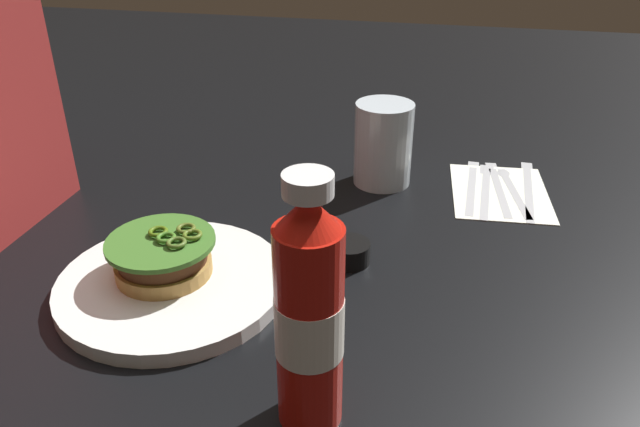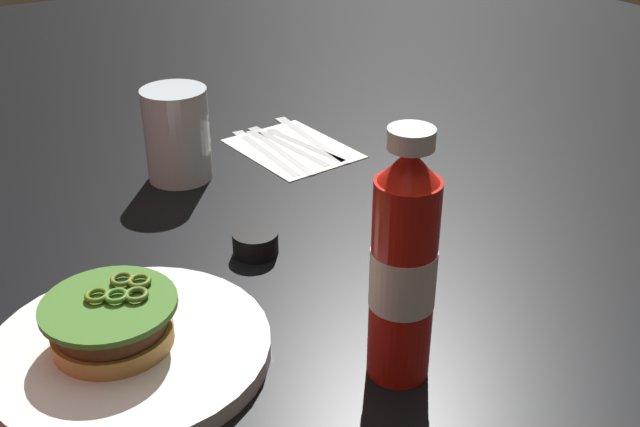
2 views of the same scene
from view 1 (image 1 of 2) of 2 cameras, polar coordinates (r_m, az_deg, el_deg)
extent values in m
plane|color=black|center=(0.77, -0.30, -5.21)|extent=(3.00, 3.00, 0.00)
cylinder|color=white|center=(0.75, -13.54, -6.36)|extent=(0.27, 0.27, 0.02)
cylinder|color=#B98945|center=(0.75, -14.29, -4.80)|extent=(0.11, 0.11, 0.02)
cylinder|color=#512D19|center=(0.74, -14.45, -3.70)|extent=(0.10, 0.10, 0.02)
cylinder|color=red|center=(0.73, -14.55, -2.97)|extent=(0.10, 0.10, 0.01)
cylinder|color=#3C6F26|center=(0.73, -14.61, -2.57)|extent=(0.13, 0.13, 0.01)
torus|color=#4C6825|center=(0.71, -13.19, -2.65)|extent=(0.02, 0.02, 0.01)
torus|color=#526320|center=(0.73, -12.33, -1.38)|extent=(0.02, 0.02, 0.01)
torus|color=#427923|center=(0.72, -14.10, -2.19)|extent=(0.02, 0.02, 0.01)
torus|color=#526B1E|center=(0.72, -11.77, -1.94)|extent=(0.02, 0.02, 0.01)
torus|color=#4A6B13|center=(0.74, -14.80, -1.64)|extent=(0.02, 0.02, 0.01)
cylinder|color=red|center=(0.52, -1.00, -10.77)|extent=(0.06, 0.06, 0.19)
cone|color=red|center=(0.46, -1.11, 0.11)|extent=(0.05, 0.05, 0.03)
cylinder|color=white|center=(0.45, -1.14, 2.69)|extent=(0.04, 0.04, 0.02)
cylinder|color=white|center=(0.52, -1.00, -10.37)|extent=(0.06, 0.06, 0.05)
cylinder|color=silver|center=(0.96, 5.89, 6.44)|extent=(0.09, 0.09, 0.13)
cylinder|color=black|center=(0.78, 2.71, -3.61)|extent=(0.05, 0.05, 0.03)
cube|color=white|center=(0.99, 16.36, 1.95)|extent=(0.20, 0.16, 0.00)
cube|color=silver|center=(1.00, 18.84, 1.93)|extent=(0.19, 0.02, 0.00)
cube|color=silver|center=(1.07, 18.72, 3.81)|extent=(0.08, 0.02, 0.00)
cube|color=silver|center=(0.99, 17.62, 2.02)|extent=(0.17, 0.04, 0.00)
ellipsoid|color=silver|center=(1.05, 16.69, 3.77)|extent=(0.04, 0.03, 0.00)
cube|color=silver|center=(0.99, 16.39, 2.12)|extent=(0.17, 0.03, 0.00)
cube|color=silver|center=(1.05, 15.85, 3.83)|extent=(0.08, 0.03, 0.00)
cube|color=silver|center=(0.98, 15.15, 2.21)|extent=(0.19, 0.02, 0.00)
cube|color=silver|center=(1.06, 15.26, 4.11)|extent=(0.04, 0.02, 0.00)
cube|color=silver|center=(0.98, 13.90, 2.31)|extent=(0.17, 0.02, 0.00)
cube|color=silver|center=(1.05, 14.04, 3.99)|extent=(0.08, 0.02, 0.00)
camera|label=2|loc=(0.46, -85.31, 7.32)|focal=42.65mm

